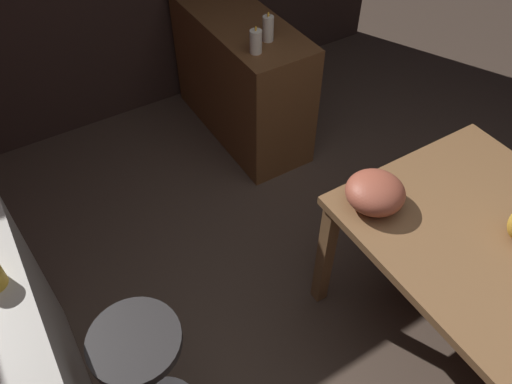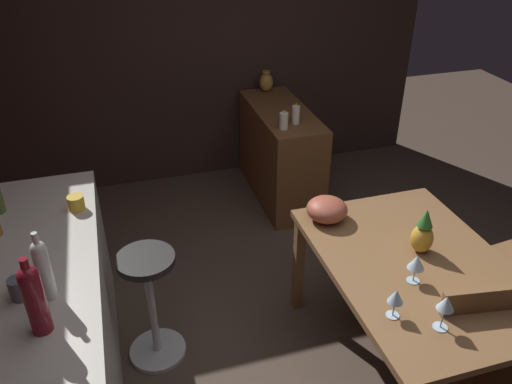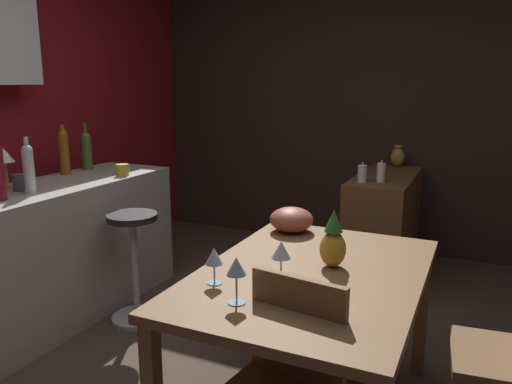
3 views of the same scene
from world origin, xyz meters
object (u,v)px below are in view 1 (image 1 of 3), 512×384
object	(u,v)px
sideboard_cabinet	(241,78)
pillar_candle_short	(268,29)
bar_stool	(149,381)
pillar_candle_tall	(256,42)
fruit_bowl	(375,192)

from	to	relation	value
sideboard_cabinet	pillar_candle_short	distance (m)	0.56
sideboard_cabinet	pillar_candle_short	size ratio (longest dim) A/B	6.57
sideboard_cabinet	bar_stool	bearing A→B (deg)	139.76
pillar_candle_short	pillar_candle_tall	bearing A→B (deg)	120.37
pillar_candle_tall	pillar_candle_short	size ratio (longest dim) A/B	0.92
sideboard_cabinet	fruit_bowl	world-z (taller)	fruit_bowl
bar_stool	pillar_candle_tall	size ratio (longest dim) A/B	4.73
pillar_candle_tall	pillar_candle_short	distance (m)	0.14
bar_stool	pillar_candle_short	size ratio (longest dim) A/B	4.35
fruit_bowl	pillar_candle_tall	world-z (taller)	pillar_candle_tall
fruit_bowl	pillar_candle_short	distance (m)	1.23
bar_stool	fruit_bowl	world-z (taller)	fruit_bowl
pillar_candle_tall	fruit_bowl	bearing A→B (deg)	173.53
bar_stool	pillar_candle_short	xyz separation A→B (m)	(1.25, -1.32, 0.50)
sideboard_cabinet	bar_stool	world-z (taller)	sideboard_cabinet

